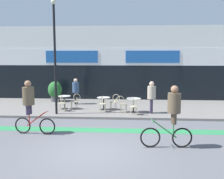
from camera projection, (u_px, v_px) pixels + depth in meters
The scene contains 19 objects.
ground_plane at pixel (91, 152), 8.73m from camera, with size 120.00×120.00×0.00m, color #5B5B60.
sidewalk_slab at pixel (109, 108), 15.90m from camera, with size 40.00×5.50×0.12m, color slate.
storefront_facade at pixel (113, 63), 20.24m from camera, with size 40.00×4.06×5.25m.
bike_lane_stripe at pixel (100, 130), 11.29m from camera, with size 36.00×0.70×0.01m, color #2D844C.
bistro_table_0 at pixel (65, 100), 15.15m from camera, with size 0.71×0.71×0.77m.
bistro_table_1 at pixel (104, 101), 14.97m from camera, with size 0.75×0.75×0.71m.
bistro_table_2 at pixel (134, 102), 14.21m from camera, with size 0.78×0.78×0.78m.
cafe_chair_0_near at pixel (62, 102), 14.53m from camera, with size 0.41×0.58×0.90m.
cafe_chair_0_side at pixel (75, 100), 15.12m from camera, with size 0.60×0.45×0.90m.
cafe_chair_1_near at pixel (102, 103), 14.35m from camera, with size 0.43×0.59×0.90m.
cafe_chair_1_side at pixel (115, 101), 14.91m from camera, with size 0.60×0.45×0.90m.
cafe_chair_2_near at pixel (134, 105), 13.60m from camera, with size 0.45×0.60×0.90m.
cafe_chair_2_side at pixel (122, 103), 14.27m from camera, with size 0.59×0.44×0.90m.
planter_pot at pixel (55, 91), 17.68m from camera, with size 0.95×0.95×1.36m.
lamp_post at pixel (55, 50), 13.50m from camera, with size 0.26×0.26×5.89m.
cyclist_0 at pixel (172, 112), 9.00m from camera, with size 1.82×0.52×2.19m.
cyclist_1 at pixel (30, 102), 10.60m from camera, with size 1.73×0.54×2.20m.
pedestrian_near_end at pixel (152, 94), 13.99m from camera, with size 0.50×0.50×1.72m.
pedestrian_far_end at pixel (76, 89), 16.64m from camera, with size 0.45×0.45×1.64m.
Camera 1 is at (1.26, -8.33, 3.19)m, focal length 42.00 mm.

